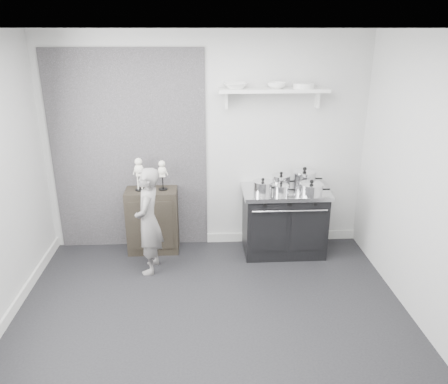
{
  "coord_description": "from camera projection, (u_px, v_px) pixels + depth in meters",
  "views": [
    {
      "loc": [
        -0.08,
        -3.5,
        2.7
      ],
      "look_at": [
        0.18,
        0.95,
        1.03
      ],
      "focal_mm": 35.0,
      "sensor_mm": 36.0,
      "label": 1
    }
  ],
  "objects": [
    {
      "name": "pot_back_right",
      "position": [
        304.0,
        178.0,
        5.46
      ],
      "size": [
        0.38,
        0.29,
        0.24
      ],
      "color": "silver",
      "rests_on": "stove"
    },
    {
      "name": "bowl_small",
      "position": [
        277.0,
        85.0,
        5.1
      ],
      "size": [
        0.22,
        0.22,
        0.07
      ],
      "primitive_type": "imported",
      "color": "white",
      "rests_on": "wall_shelf"
    },
    {
      "name": "plate_stack",
      "position": [
        304.0,
        86.0,
        5.12
      ],
      "size": [
        0.26,
        0.26,
        0.06
      ],
      "primitive_type": "cylinder",
      "color": "white",
      "rests_on": "wall_shelf"
    },
    {
      "name": "bowl_large",
      "position": [
        235.0,
        86.0,
        5.07
      ],
      "size": [
        0.28,
        0.28,
        0.07
      ],
      "primitive_type": "imported",
      "color": "white",
      "rests_on": "wall_shelf"
    },
    {
      "name": "pot_front_center",
      "position": [
        281.0,
        189.0,
        5.21
      ],
      "size": [
        0.27,
        0.19,
        0.14
      ],
      "color": "silver",
      "rests_on": "stove"
    },
    {
      "name": "room_shell",
      "position": [
        199.0,
        159.0,
        3.78
      ],
      "size": [
        4.02,
        3.62,
        2.71
      ],
      "color": "silver",
      "rests_on": "ground"
    },
    {
      "name": "child",
      "position": [
        148.0,
        221.0,
        4.99
      ],
      "size": [
        0.35,
        0.49,
        1.27
      ],
      "primitive_type": "imported",
      "rotation": [
        0.0,
        0.0,
        -1.67
      ],
      "color": "slate",
      "rests_on": "ground"
    },
    {
      "name": "pot_front_left",
      "position": [
        263.0,
        187.0,
        5.2
      ],
      "size": [
        0.32,
        0.23,
        0.2
      ],
      "color": "silver",
      "rests_on": "stove"
    },
    {
      "name": "pot_back_left",
      "position": [
        281.0,
        181.0,
        5.42
      ],
      "size": [
        0.32,
        0.24,
        0.2
      ],
      "color": "silver",
      "rests_on": "stove"
    },
    {
      "name": "skeleton_full",
      "position": [
        139.0,
        172.0,
        5.31
      ],
      "size": [
        0.13,
        0.09,
        0.47
      ],
      "primitive_type": null,
      "color": "white",
      "rests_on": "side_cabinet"
    },
    {
      "name": "stove",
      "position": [
        284.0,
        221.0,
        5.5
      ],
      "size": [
        1.05,
        0.66,
        0.84
      ],
      "color": "black",
      "rests_on": "ground"
    },
    {
      "name": "skeleton_torso",
      "position": [
        162.0,
        173.0,
        5.33
      ],
      "size": [
        0.12,
        0.08,
        0.43
      ],
      "primitive_type": null,
      "color": "white",
      "rests_on": "side_cabinet"
    },
    {
      "name": "side_cabinet",
      "position": [
        153.0,
        220.0,
        5.54
      ],
      "size": [
        0.64,
        0.37,
        0.83
      ],
      "primitive_type": "cube",
      "color": "black",
      "rests_on": "ground"
    },
    {
      "name": "pot_front_right",
      "position": [
        311.0,
        189.0,
        5.18
      ],
      "size": [
        0.37,
        0.28,
        0.19
      ],
      "color": "silver",
      "rests_on": "stove"
    },
    {
      "name": "ground",
      "position": [
        212.0,
        326.0,
        4.22
      ],
      "size": [
        4.0,
        4.0,
        0.0
      ],
      "primitive_type": "plane",
      "color": "black",
      "rests_on": "ground"
    },
    {
      "name": "wall_shelf",
      "position": [
        273.0,
        91.0,
        5.13
      ],
      "size": [
        1.3,
        0.26,
        0.24
      ],
      "color": "white",
      "rests_on": "room_shell"
    }
  ]
}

